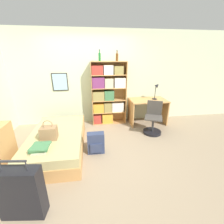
{
  "coord_description": "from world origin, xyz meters",
  "views": [
    {
      "loc": [
        0.06,
        -2.88,
        1.92
      ],
      "look_at": [
        0.49,
        0.19,
        0.75
      ],
      "focal_mm": 24.0,
      "sensor_mm": 36.0,
      "label": 1
    }
  ],
  "objects": [
    {
      "name": "handbag",
      "position": [
        -0.77,
        -0.22,
        0.55
      ],
      "size": [
        0.29,
        0.21,
        0.39
      ],
      "color": "#93704C",
      "rests_on": "bed"
    },
    {
      "name": "bottle_brown",
      "position": [
        0.78,
        1.26,
        1.89
      ],
      "size": [
        0.07,
        0.07,
        0.27
      ],
      "color": "brown",
      "rests_on": "bookcase"
    },
    {
      "name": "backpack",
      "position": [
        0.1,
        -0.19,
        0.22
      ],
      "size": [
        0.35,
        0.19,
        0.45
      ],
      "color": "#2D3856",
      "rests_on": "ground_plane"
    },
    {
      "name": "desk_chair",
      "position": [
        1.62,
        0.49,
        0.26
      ],
      "size": [
        0.56,
        0.56,
        0.83
      ],
      "color": "black",
      "rests_on": "ground_plane"
    },
    {
      "name": "book_stack_on_bed",
      "position": [
        -0.84,
        -0.57,
        0.46
      ],
      "size": [
        0.33,
        0.35,
        0.08
      ],
      "color": "beige",
      "rests_on": "bed"
    },
    {
      "name": "suitcase",
      "position": [
        -0.85,
        -1.39,
        0.35
      ],
      "size": [
        0.55,
        0.25,
        0.83
      ],
      "color": "black",
      "rests_on": "ground_plane"
    },
    {
      "name": "wall_back",
      "position": [
        -0.0,
        1.49,
        1.3
      ],
      "size": [
        10.0,
        0.09,
        2.6
      ],
      "color": "beige",
      "rests_on": "ground_plane"
    },
    {
      "name": "desk",
      "position": [
        1.69,
        1.11,
        0.49
      ],
      "size": [
        1.05,
        0.65,
        0.72
      ],
      "color": "tan",
      "rests_on": "ground_plane"
    },
    {
      "name": "bottle_green",
      "position": [
        0.32,
        1.25,
        1.89
      ],
      "size": [
        0.06,
        0.06,
        0.29
      ],
      "color": "#1E6B2D",
      "rests_on": "bookcase"
    },
    {
      "name": "desk_lamp",
      "position": [
        1.92,
        1.15,
        1.05
      ],
      "size": [
        0.19,
        0.14,
        0.48
      ],
      "color": "black",
      "rests_on": "desk"
    },
    {
      "name": "bookcase",
      "position": [
        0.51,
        1.28,
        0.9
      ],
      "size": [
        0.98,
        0.31,
        1.78
      ],
      "color": "tan",
      "rests_on": "ground_plane"
    },
    {
      "name": "bed",
      "position": [
        -0.7,
        0.02,
        0.21
      ],
      "size": [
        1.06,
        1.86,
        0.42
      ],
      "color": "tan",
      "rests_on": "ground_plane"
    },
    {
      "name": "ground_plane",
      "position": [
        0.0,
        0.0,
        0.0
      ],
      "size": [
        14.0,
        14.0,
        0.0
      ],
      "primitive_type": "plane",
      "color": "gray"
    }
  ]
}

